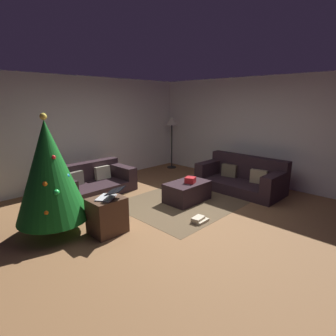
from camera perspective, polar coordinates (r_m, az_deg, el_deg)
The scene contains 14 objects.
ground_plane at distance 4.87m, azimuth 0.99°, elevation -10.48°, with size 6.40×6.40×0.00m, color brown.
rear_partition at distance 7.02m, azimuth -17.99°, elevation 7.47°, with size 6.40×0.12×2.60m, color silver.
corner_partition at distance 7.08m, azimuth 19.05°, elevation 7.44°, with size 0.12×6.40×2.60m, color silver.
couch_left at distance 6.30m, azimuth -15.88°, elevation -2.82°, with size 1.72×1.01×0.65m.
couch_right at distance 6.47m, azimuth 15.41°, elevation -2.02°, with size 0.97×1.91×0.77m.
ottoman at distance 5.59m, azimuth 4.07°, elevation -5.02°, with size 0.91×0.58×0.40m, color #2D1E23.
gift_box at distance 5.48m, azimuth 4.75°, elevation -2.56°, with size 0.18×0.19×0.12m, color red.
tv_remote at distance 5.57m, azimuth 4.63°, elevation -2.80°, with size 0.05×0.16×0.02m, color black.
christmas_tree at distance 4.38m, azimuth -23.85°, elevation -0.63°, with size 1.07×1.07×1.86m.
side_table at distance 4.36m, azimuth -12.77°, elevation -9.80°, with size 0.52×0.44×0.57m, color #4C3323.
laptop at distance 4.21m, azimuth -12.30°, elevation -5.63°, with size 0.48×0.50×0.17m.
book_stack at distance 4.73m, azimuth 6.66°, elevation -10.82°, with size 0.30×0.21×0.09m.
corner_lamp at distance 8.17m, azimuth 0.81°, elevation 9.17°, with size 0.36×0.36×1.56m.
area_rug at distance 5.66m, azimuth 4.04°, elevation -6.91°, with size 2.60×2.00×0.01m, color brown.
Camera 1 is at (-3.21, -3.06, 2.03)m, focal length 28.76 mm.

